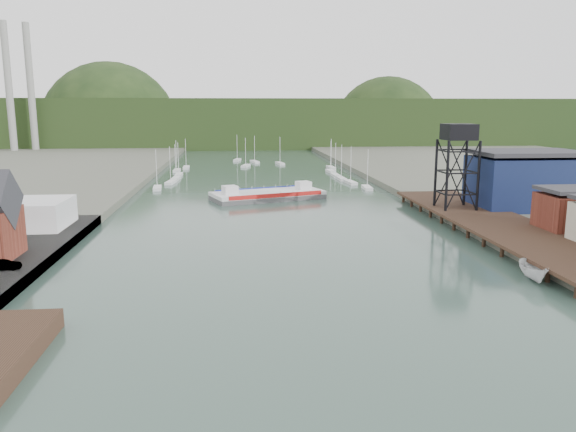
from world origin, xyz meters
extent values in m
plane|color=#294038|center=(0.00, 0.00, 0.00)|extent=(600.00, 600.00, 0.00)
cube|color=black|center=(37.00, 45.00, 1.90)|extent=(14.00, 70.00, 0.50)
cylinder|color=black|center=(31.00, 45.00, 0.80)|extent=(0.60, 0.60, 2.20)
cylinder|color=black|center=(43.00, 45.00, 0.80)|extent=(0.60, 0.60, 2.20)
cube|color=silver|center=(-44.00, 50.00, 3.85)|extent=(18.00, 12.00, 4.50)
cylinder|color=black|center=(32.00, 55.00, 8.65)|extent=(0.50, 0.50, 13.00)
cylinder|color=black|center=(38.00, 55.00, 8.65)|extent=(0.50, 0.50, 13.00)
cylinder|color=black|center=(32.00, 61.00, 8.65)|extent=(0.50, 0.50, 13.00)
cylinder|color=black|center=(38.00, 61.00, 8.65)|extent=(0.50, 0.50, 13.00)
cube|color=black|center=(35.00, 58.00, 16.65)|extent=(5.50, 5.50, 3.00)
cube|color=#0C1335|center=(50.00, 60.00, 6.60)|extent=(20.00, 14.00, 10.00)
cube|color=#2D2D33|center=(50.00, 60.00, 12.50)|extent=(20.50, 14.50, 0.80)
cube|color=#572219|center=(46.00, 38.00, 4.60)|extent=(9.00, 8.00, 6.00)
cube|color=silver|center=(-27.54, 103.89, 0.35)|extent=(2.67, 7.65, 0.90)
cube|color=silver|center=(-25.28, 115.30, 0.35)|extent=(2.81, 7.67, 0.90)
cube|color=silver|center=(-24.71, 124.17, 0.35)|extent=(2.35, 7.59, 0.90)
cube|color=silver|center=(-24.81, 134.09, 0.35)|extent=(2.01, 7.50, 0.90)
cube|color=silver|center=(-26.64, 146.33, 0.35)|extent=(2.00, 7.50, 0.90)
cube|color=silver|center=(-24.32, 156.17, 0.35)|extent=(2.16, 7.54, 0.90)
cube|color=silver|center=(27.56, 99.03, 0.35)|extent=(2.53, 7.62, 0.90)
cube|color=silver|center=(25.46, 110.51, 0.35)|extent=(2.76, 7.67, 0.90)
cube|color=silver|center=(24.46, 119.29, 0.35)|extent=(2.22, 7.56, 0.90)
cube|color=silver|center=(24.27, 128.28, 0.35)|extent=(2.18, 7.54, 0.90)
cube|color=silver|center=(24.67, 139.38, 0.35)|extent=(2.46, 7.61, 0.90)
cube|color=silver|center=(26.78, 150.99, 0.35)|extent=(2.48, 7.61, 0.90)
cube|color=silver|center=(-3.16, 160.00, 0.35)|extent=(3.78, 7.76, 0.90)
cube|color=silver|center=(10.04, 168.00, 0.35)|extent=(3.31, 7.74, 0.90)
cube|color=silver|center=(0.66, 176.00, 0.35)|extent=(3.76, 7.76, 0.90)
cube|color=silver|center=(-6.11, 184.00, 0.35)|extent=(3.40, 7.74, 0.90)
cylinder|color=gray|center=(-110.00, 230.00, 30.00)|extent=(3.20, 3.20, 60.00)
cylinder|color=gray|center=(-102.00, 235.00, 30.00)|extent=(3.20, 3.20, 60.00)
cube|color=black|center=(0.00, 300.00, 12.00)|extent=(500.00, 120.00, 28.00)
sphere|color=black|center=(-80.00, 300.00, 8.00)|extent=(80.00, 80.00, 80.00)
sphere|color=black|center=(90.00, 310.00, 6.00)|extent=(70.00, 70.00, 70.00)
cube|color=#4C4C4E|center=(0.51, 85.15, 0.52)|extent=(27.80, 18.27, 1.03)
cube|color=silver|center=(0.51, 85.15, 1.45)|extent=(27.80, 18.27, 0.83)
cube|color=red|center=(2.23, 80.22, 1.65)|extent=(21.52, 7.63, 0.93)
cube|color=navy|center=(-1.21, 90.08, 1.65)|extent=(21.52, 7.63, 0.93)
cube|color=silver|center=(-8.28, 82.09, 2.69)|extent=(3.95, 3.95, 2.07)
cube|color=silver|center=(9.29, 88.21, 2.69)|extent=(3.95, 3.95, 2.07)
imported|color=silver|center=(29.43, 18.57, 1.20)|extent=(3.03, 6.44, 2.40)
imported|color=#999999|center=(-35.26, 24.00, 2.22)|extent=(3.96, 2.03, 1.24)
camera|label=1|loc=(-7.01, -44.92, 20.99)|focal=35.00mm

